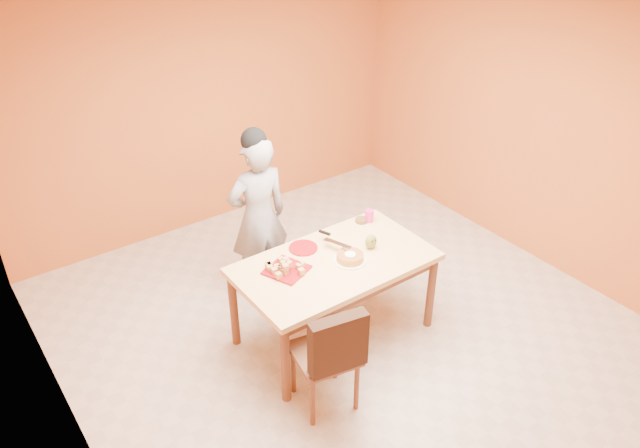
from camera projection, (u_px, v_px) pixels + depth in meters
floor at (355, 335)px, 5.39m from camera, size 5.00×5.00×0.00m
ceiling at (367, 14)px, 3.98m from camera, size 5.00×5.00×0.00m
wall_back at (208, 102)px, 6.41m from camera, size 4.50×0.00×4.50m
wall_left at (54, 310)px, 3.56m from camera, size 0.00×5.00×5.00m
wall_right at (548, 130)px, 5.81m from camera, size 0.00×5.00×5.00m
dining_table at (335, 271)px, 5.06m from camera, size 1.60×0.90×0.76m
dining_chair at (326, 352)px, 4.49m from camera, size 0.52×0.59×0.96m
pastry_pile at (287, 264)px, 4.86m from camera, size 0.27×0.27×0.09m
person at (258, 218)px, 5.56m from camera, size 0.60×0.42×1.56m
pastry_platter at (287, 270)px, 4.89m from camera, size 0.39×0.39×0.02m
red_dinner_plate at (303, 248)px, 5.16m from camera, size 0.27×0.27×0.01m
white_cake_plate at (350, 260)px, 5.01m from camera, size 0.34×0.34×0.01m
sponge_cake at (350, 257)px, 4.99m from camera, size 0.22×0.22×0.05m
cake_server at (338, 243)px, 5.11m from camera, size 0.13×0.25×0.01m
egg_ornament at (371, 241)px, 5.14m from camera, size 0.11×0.10×0.13m
magenta_glass at (369, 216)px, 5.51m from camera, size 0.10×0.10×0.11m
checker_tin at (361, 220)px, 5.52m from camera, size 0.14×0.14×0.03m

